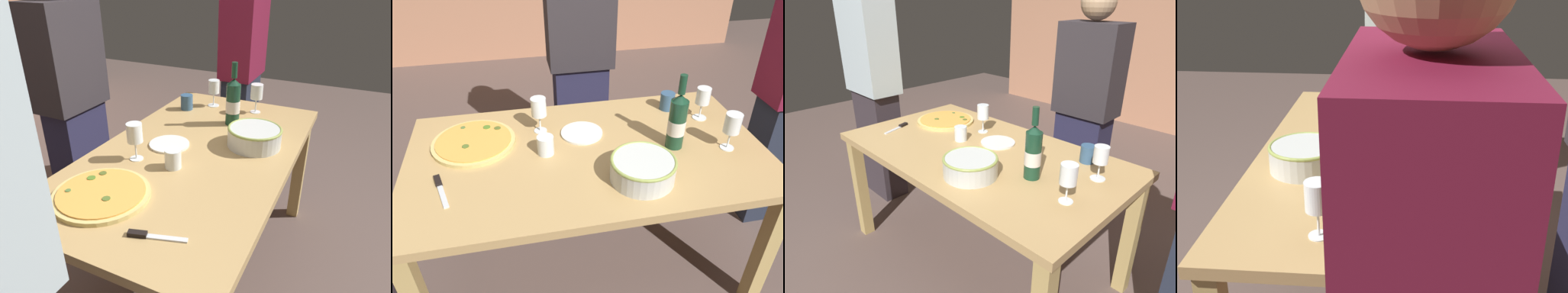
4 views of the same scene
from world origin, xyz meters
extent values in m
plane|color=brown|center=(0.00, 0.00, 0.00)|extent=(8.00, 8.00, 0.00)
cube|color=tan|center=(0.00, 0.00, 0.73)|extent=(1.60, 0.90, 0.04)
cube|color=tan|center=(-0.74, -0.40, 0.35)|extent=(0.07, 0.07, 0.71)
cube|color=tan|center=(-0.74, 0.40, 0.35)|extent=(0.07, 0.07, 0.71)
cube|color=tan|center=(0.74, 0.40, 0.35)|extent=(0.07, 0.07, 0.71)
cylinder|color=#D3B96B|center=(-0.50, 0.16, 0.76)|extent=(0.38, 0.38, 0.02)
cylinder|color=#F4A143|center=(-0.50, 0.16, 0.77)|extent=(0.34, 0.34, 0.01)
cylinder|color=#516928|center=(-0.53, 0.11, 0.77)|extent=(0.03, 0.03, 0.00)
cylinder|color=#4F7725|center=(-0.44, 0.26, 0.77)|extent=(0.03, 0.03, 0.00)
cylinder|color=#4F6D34|center=(-0.56, 0.28, 0.77)|extent=(0.02, 0.02, 0.00)
cylinder|color=#515F24|center=(-0.39, 0.24, 0.77)|extent=(0.03, 0.03, 0.00)
cylinder|color=silver|center=(0.18, -0.24, 0.80)|extent=(0.26, 0.26, 0.09)
torus|color=#96A750|center=(0.18, -0.24, 0.84)|extent=(0.27, 0.27, 0.01)
cylinder|color=#163B26|center=(0.39, -0.04, 0.87)|extent=(0.08, 0.08, 0.23)
cone|color=#163B26|center=(0.39, -0.04, 0.99)|extent=(0.08, 0.08, 0.04)
cylinder|color=#163B26|center=(0.39, -0.04, 1.06)|extent=(0.03, 0.03, 0.08)
cylinder|color=silver|center=(0.39, -0.04, 0.85)|extent=(0.08, 0.08, 0.07)
cylinder|color=white|center=(0.62, -0.10, 0.75)|extent=(0.06, 0.06, 0.00)
cylinder|color=white|center=(0.62, -0.10, 0.80)|extent=(0.01, 0.01, 0.08)
cylinder|color=white|center=(0.62, -0.10, 0.88)|extent=(0.07, 0.07, 0.09)
cylinder|color=white|center=(0.62, 0.17, 0.75)|extent=(0.07, 0.07, 0.00)
cylinder|color=white|center=(0.62, 0.17, 0.79)|extent=(0.01, 0.01, 0.08)
cylinder|color=white|center=(0.62, 0.17, 0.88)|extent=(0.07, 0.07, 0.08)
cylinder|color=white|center=(-0.19, 0.21, 0.75)|extent=(0.06, 0.06, 0.00)
cylinder|color=white|center=(-0.19, 0.21, 0.80)|extent=(0.01, 0.01, 0.08)
cylinder|color=white|center=(-0.19, 0.21, 0.88)|extent=(0.07, 0.07, 0.09)
cylinder|color=white|center=(-0.19, 0.02, 0.79)|extent=(0.07, 0.07, 0.09)
cylinder|color=#315377|center=(0.49, 0.30, 0.80)|extent=(0.07, 0.07, 0.09)
cylinder|color=white|center=(0.00, 0.14, 0.76)|extent=(0.20, 0.20, 0.01)
cube|color=silver|center=(-0.61, -0.19, 0.75)|extent=(0.06, 0.15, 0.01)
cube|color=black|center=(-0.63, -0.09, 0.76)|extent=(0.04, 0.07, 0.02)
cube|color=#22213D|center=(0.13, 0.88, 0.40)|extent=(0.34, 0.20, 0.80)
cube|color=#2C282C|center=(0.13, 0.88, 1.09)|extent=(0.40, 0.24, 0.60)
sphere|color=tan|center=(0.13, 0.88, 1.51)|extent=(0.22, 0.22, 0.22)
cube|color=#332B31|center=(-1.17, 0.00, 0.43)|extent=(0.37, 0.20, 0.87)
cube|color=silver|center=(-1.17, 0.00, 1.19)|extent=(0.44, 0.24, 0.65)
camera|label=1|loc=(-1.38, -0.67, 1.54)|focal=32.83mm
camera|label=2|loc=(-0.28, -1.36, 1.73)|focal=34.76mm
camera|label=3|loc=(1.26, -1.22, 1.55)|focal=31.79mm
camera|label=4|loc=(1.86, 0.15, 1.56)|focal=46.70mm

